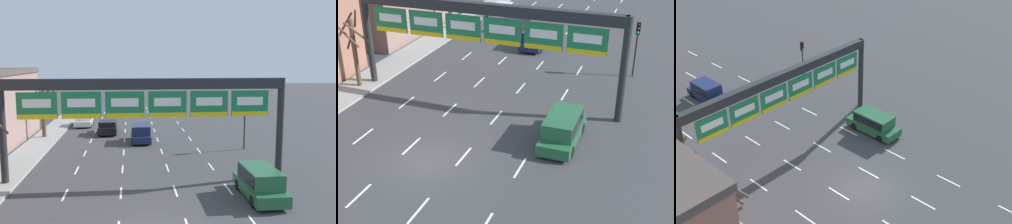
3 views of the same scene
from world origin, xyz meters
TOP-DOWN VIEW (x-y plane):
  - lane_dashes at (-0.00, 13.50)m, footprint 10.02×67.00m
  - sign_gantry at (0.00, 8.22)m, footprint 18.56×0.70m
  - car_white at (-6.65, 29.61)m, footprint 1.98×4.04m
  - car_black at (-3.50, 24.56)m, footprint 1.97×4.20m
  - suv_navy at (-0.04, 20.13)m, footprint 1.91×4.13m
  - suv_green at (6.38, 4.44)m, footprint 1.92×4.74m
  - traffic_light_near_gantry at (9.08, 16.16)m, footprint 0.30×0.35m
  - tree_bare_third at (-9.78, 22.96)m, footprint 2.23×2.11m

SIDE VIEW (x-z plane):
  - lane_dashes at x=0.00m, z-range 0.00..0.01m
  - car_white at x=-6.65m, z-range 0.05..1.41m
  - car_black at x=-3.50m, z-range 0.05..1.49m
  - suv_navy at x=-0.04m, z-range 0.09..1.79m
  - suv_green at x=6.38m, z-range 0.10..1.88m
  - tree_bare_third at x=-9.78m, z-range 0.45..5.45m
  - traffic_light_near_gantry at x=9.08m, z-range 0.93..5.22m
  - sign_gantry at x=0.00m, z-range 2.11..8.86m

